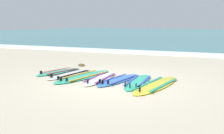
% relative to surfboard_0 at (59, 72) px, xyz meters
% --- Properties ---
extents(ground_plane, '(80.00, 80.00, 0.00)m').
position_rel_surfboard_0_xyz_m(ground_plane, '(2.33, -0.63, -0.04)').
color(ground_plane, beige).
extents(sea, '(80.00, 60.00, 0.10)m').
position_rel_surfboard_0_xyz_m(sea, '(2.33, 36.42, 0.01)').
color(sea, teal).
rests_on(sea, ground).
extents(wave_foam_strip, '(80.00, 1.12, 0.11)m').
position_rel_surfboard_0_xyz_m(wave_foam_strip, '(2.33, 6.98, 0.02)').
color(wave_foam_strip, white).
rests_on(wave_foam_strip, ground).
extents(surfboard_0, '(0.98, 1.98, 0.18)m').
position_rel_surfboard_0_xyz_m(surfboard_0, '(0.00, 0.00, 0.00)').
color(surfboard_0, '#2DB793').
rests_on(surfboard_0, ground).
extents(surfboard_1, '(0.87, 2.22, 0.18)m').
position_rel_surfboard_0_xyz_m(surfboard_1, '(0.59, -0.24, -0.00)').
color(surfboard_1, silver).
rests_on(surfboard_1, ground).
extents(surfboard_2, '(1.19, 2.66, 0.18)m').
position_rel_surfboard_0_xyz_m(surfboard_2, '(1.21, -0.37, 0.00)').
color(surfboard_2, '#2DB793').
rests_on(surfboard_2, ground).
extents(surfboard_3, '(0.55, 2.12, 0.18)m').
position_rel_surfboard_0_xyz_m(surfboard_3, '(1.85, -0.49, -0.00)').
color(surfboard_3, silver).
rests_on(surfboard_3, ground).
extents(surfboard_4, '(0.96, 2.16, 0.18)m').
position_rel_surfboard_0_xyz_m(surfboard_4, '(2.45, -0.43, 0.00)').
color(surfboard_4, '#3875CC').
rests_on(surfboard_4, ground).
extents(surfboard_5, '(0.63, 2.21, 0.18)m').
position_rel_surfboard_0_xyz_m(surfboard_5, '(3.07, -0.46, 0.00)').
color(surfboard_5, '#2DB793').
rests_on(surfboard_5, ground).
extents(surfboard_6, '(1.14, 2.64, 0.18)m').
position_rel_surfboard_0_xyz_m(surfboard_6, '(3.66, -0.62, -0.00)').
color(surfboard_6, yellow).
rests_on(surfboard_6, ground).
extents(seaweed_clump_near_shoreline, '(0.29, 0.23, 0.10)m').
position_rel_surfboard_0_xyz_m(seaweed_clump_near_shoreline, '(0.07, 1.53, 0.01)').
color(seaweed_clump_near_shoreline, '#4C4228').
rests_on(seaweed_clump_near_shoreline, ground).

